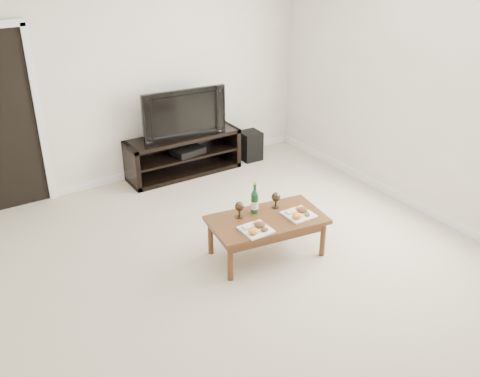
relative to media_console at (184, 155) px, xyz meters
name	(u,v)px	position (x,y,z in m)	size (l,w,h in m)	color
floor	(246,283)	(-0.63, -2.50, -0.28)	(5.50, 5.50, 0.00)	beige
back_wall	(124,80)	(-0.63, 0.27, 1.02)	(5.00, 0.04, 2.60)	beige
media_console	(184,155)	(0.00, 0.00, 0.00)	(1.52, 0.45, 0.55)	black
television	(181,112)	(0.00, 0.00, 0.59)	(1.10, 0.14, 0.64)	black
av_receiver	(188,150)	(0.05, -0.01, 0.05)	(0.40, 0.30, 0.08)	black
subwoofer	(250,146)	(1.02, -0.06, -0.07)	(0.27, 0.27, 0.41)	black
coffee_table	(267,236)	(-0.19, -2.20, -0.07)	(1.13, 0.62, 0.42)	#553117
plate_left	(256,228)	(-0.41, -2.34, 0.18)	(0.27, 0.27, 0.07)	white
plate_right	(299,212)	(0.11, -2.32, 0.18)	(0.27, 0.27, 0.07)	white
wine_bottle	(255,197)	(-0.23, -2.03, 0.32)	(0.07, 0.07, 0.35)	#103A1A
goblet_left	(239,210)	(-0.41, -2.04, 0.23)	(0.09, 0.09, 0.17)	#31291B
goblet_right	(276,200)	(0.01, -2.06, 0.23)	(0.09, 0.09, 0.17)	#31291B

